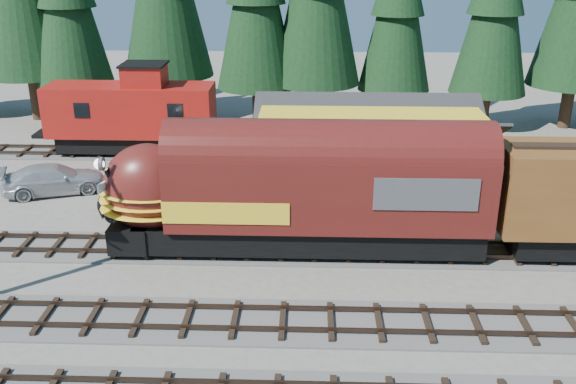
{
  "coord_description": "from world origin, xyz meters",
  "views": [
    {
      "loc": [
        -3.28,
        -22.5,
        13.45
      ],
      "look_at": [
        -4.2,
        4.0,
        2.93
      ],
      "focal_mm": 40.0,
      "sensor_mm": 36.0,
      "label": 1
    }
  ],
  "objects_px": {
    "caboose": "(132,114)",
    "pickup_truck_a": "(157,199)",
    "locomotive": "(287,196)",
    "depot": "(370,148)",
    "pickup_truck_b": "(54,179)"
  },
  "relations": [
    {
      "from": "locomotive",
      "to": "depot",
      "type": "bearing_deg",
      "value": 56.76
    },
    {
      "from": "pickup_truck_b",
      "to": "depot",
      "type": "bearing_deg",
      "value": -110.75
    },
    {
      "from": "locomotive",
      "to": "caboose",
      "type": "relative_size",
      "value": 1.62
    },
    {
      "from": "caboose",
      "to": "pickup_truck_b",
      "type": "xyz_separation_m",
      "value": [
        -2.73,
        -7.17,
        -1.94
      ]
    },
    {
      "from": "locomotive",
      "to": "caboose",
      "type": "distance_m",
      "value": 17.58
    },
    {
      "from": "depot",
      "to": "pickup_truck_a",
      "type": "xyz_separation_m",
      "value": [
        -11.17,
        -2.4,
        -2.16
      ]
    },
    {
      "from": "pickup_truck_a",
      "to": "depot",
      "type": "bearing_deg",
      "value": -81.42
    },
    {
      "from": "caboose",
      "to": "pickup_truck_a",
      "type": "relative_size",
      "value": 1.86
    },
    {
      "from": "pickup_truck_a",
      "to": "pickup_truck_b",
      "type": "relative_size",
      "value": 1.03
    },
    {
      "from": "locomotive",
      "to": "pickup_truck_b",
      "type": "xyz_separation_m",
      "value": [
        -13.38,
        6.83,
        -1.93
      ]
    },
    {
      "from": "pickup_truck_a",
      "to": "locomotive",
      "type": "bearing_deg",
      "value": -124.21
    },
    {
      "from": "locomotive",
      "to": "pickup_truck_a",
      "type": "height_order",
      "value": "locomotive"
    },
    {
      "from": "locomotive",
      "to": "pickup_truck_b",
      "type": "bearing_deg",
      "value": 152.94
    },
    {
      "from": "depot",
      "to": "caboose",
      "type": "height_order",
      "value": "caboose"
    },
    {
      "from": "caboose",
      "to": "pickup_truck_a",
      "type": "distance_m",
      "value": 10.76
    }
  ]
}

